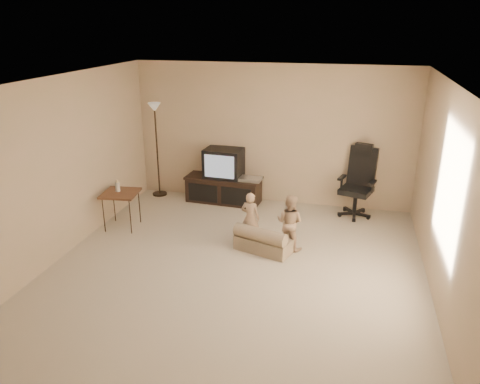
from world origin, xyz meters
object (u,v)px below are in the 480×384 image
object	(u,v)px
child_sofa	(263,241)
floor_lamp	(156,129)
toddler_left	(250,218)
tv_stand	(224,180)
side_table	(120,193)
office_chair	(357,191)
toddler_right	(290,222)

from	to	relation	value
child_sofa	floor_lamp	bearing A→B (deg)	160.25
floor_lamp	toddler_left	size ratio (longest dim) A/B	2.22
child_sofa	tv_stand	bearing A→B (deg)	139.14
tv_stand	side_table	size ratio (longest dim) A/B	1.75
child_sofa	toddler_left	world-z (taller)	toddler_left
tv_stand	side_table	bearing A→B (deg)	-127.43
tv_stand	office_chair	bearing A→B (deg)	2.03
floor_lamp	toddler_left	bearing A→B (deg)	-36.59
floor_lamp	child_sofa	bearing A→B (deg)	-37.42
side_table	floor_lamp	world-z (taller)	floor_lamp
child_sofa	toddler_right	world-z (taller)	toddler_right
child_sofa	toddler_left	distance (m)	0.42
tv_stand	floor_lamp	bearing A→B (deg)	-178.95
side_table	floor_lamp	distance (m)	1.71
tv_stand	toddler_left	size ratio (longest dim) A/B	1.79
office_chair	side_table	xyz separation A→B (m)	(-3.69, -1.43, 0.14)
office_chair	floor_lamp	xyz separation A→B (m)	(-3.70, 0.12, 0.85)
child_sofa	toddler_left	xyz separation A→B (m)	(-0.25, 0.24, 0.24)
toddler_right	tv_stand	bearing A→B (deg)	-32.54
side_table	toddler_left	distance (m)	2.15
office_chair	toddler_left	bearing A→B (deg)	-118.87
tv_stand	toddler_right	world-z (taller)	tv_stand
side_table	floor_lamp	bearing A→B (deg)	90.44
side_table	toddler_right	bearing A→B (deg)	-2.32
office_chair	toddler_left	distance (m)	2.14
side_table	child_sofa	size ratio (longest dim) A/B	0.90
floor_lamp	side_table	bearing A→B (deg)	-89.56
office_chair	side_table	bearing A→B (deg)	-141.26
child_sofa	toddler_right	xyz separation A→B (m)	(0.35, 0.17, 0.26)
side_table	floor_lamp	xyz separation A→B (m)	(-0.01, 1.55, 0.71)
tv_stand	child_sofa	bearing A→B (deg)	-54.91
floor_lamp	toddler_left	distance (m)	2.82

